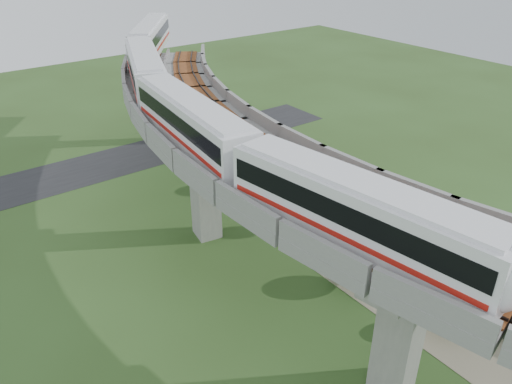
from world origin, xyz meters
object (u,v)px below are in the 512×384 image
car_white (417,255)px  car_dark (386,224)px  metro_train (192,91)px  car_red (425,216)px

car_white → car_dark: size_ratio=0.89×
metro_train → car_white: 23.04m
metro_train → car_dark: (12.42, -12.07, -11.63)m
car_red → car_dark: bearing=-162.5°
car_white → car_dark: (1.75, 4.73, -0.03)m
metro_train → car_dark: 20.86m
metro_train → car_red: size_ratio=15.34×
metro_train → car_dark: size_ratio=13.48×
car_red → metro_train: bearing=177.4°
metro_train → car_red: metro_train is taller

